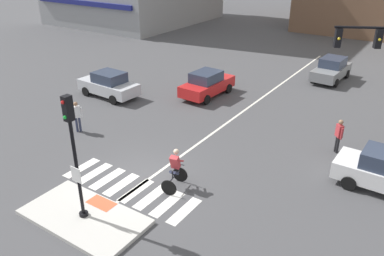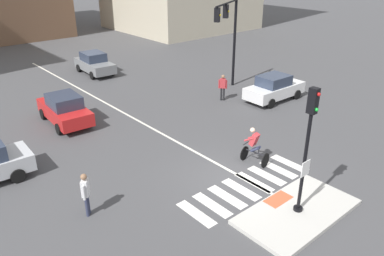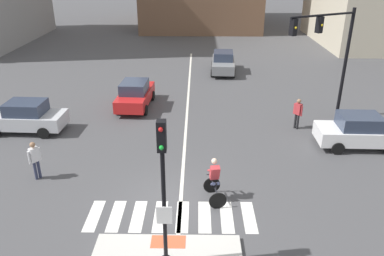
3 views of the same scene
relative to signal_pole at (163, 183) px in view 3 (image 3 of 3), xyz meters
The scene contains 20 objects.
ground_plane 4.26m from the signal_pole, 90.00° to the left, with size 300.00×300.00×0.00m, color #474749.
tactile_pad_front 2.88m from the signal_pole, 90.00° to the left, with size 1.10×0.60×0.01m, color #DB5B38.
signal_pole is the anchor object (origin of this frame).
crosswalk_stripe_a 4.64m from the signal_pole, 139.46° to the left, with size 0.44×1.80×0.01m, color silver.
crosswalk_stripe_b 4.22m from the signal_pole, 129.87° to the left, with size 0.44×1.80×0.01m, color silver.
crosswalk_stripe_c 3.91m from the signal_pole, 116.61° to the left, with size 0.44×1.80×0.01m, color silver.
crosswalk_stripe_d 3.75m from the signal_pole, 99.48° to the left, with size 0.44×1.80×0.01m, color silver.
crosswalk_stripe_e 3.75m from the signal_pole, 80.52° to the left, with size 0.44×1.80×0.01m, color silver.
crosswalk_stripe_f 3.91m from the signal_pole, 63.39° to the left, with size 0.44×1.80×0.01m, color silver.
crosswalk_stripe_g 4.22m from the signal_pole, 50.13° to the left, with size 0.44×1.80×0.01m, color silver.
crosswalk_stripe_h 4.64m from the signal_pole, 40.54° to the left, with size 0.44×1.80×0.01m, color silver.
lane_centre_line 13.44m from the signal_pole, 88.72° to the left, with size 0.14×28.00×0.01m, color silver.
traffic_light_mast 13.63m from the signal_pole, 55.17° to the left, with size 3.76×2.10×6.04m.
car_silver_cross_left 12.61m from the signal_pole, 130.33° to the left, with size 4.17×1.98×1.64m.
car_red_westbound_far 13.54m from the signal_pole, 102.36° to the left, with size 2.02×4.19×1.64m.
car_white_cross_right 11.94m from the signal_pole, 42.43° to the left, with size 4.14×1.92×1.64m.
car_grey_eastbound_distant 21.07m from the signal_pole, 82.03° to the left, with size 2.02×4.19×1.64m.
cyclist 4.29m from the signal_pole, 65.62° to the left, with size 0.84×1.19×1.68m.
pedestrian_at_curb_left 7.69m from the signal_pole, 139.73° to the left, with size 0.40×0.45×1.67m.
pedestrian_waiting_far_side 11.94m from the signal_pole, 58.30° to the left, with size 0.40×0.44×1.67m.
Camera 3 is at (0.90, -11.76, 8.43)m, focal length 35.58 mm.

